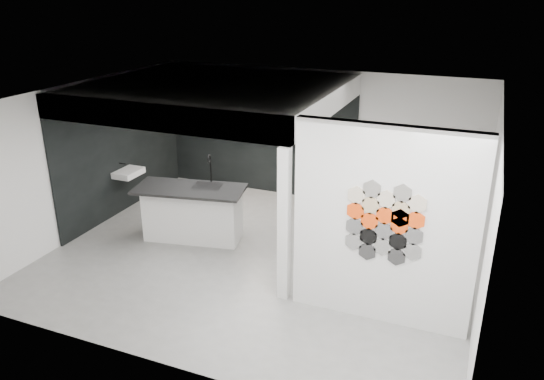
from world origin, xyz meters
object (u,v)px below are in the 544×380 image
Objects in this scene: partition_panel at (383,227)px; glass_bowl at (321,140)px; stockpot at (220,127)px; glass_vase at (321,138)px; wall_basin at (129,173)px; kitchen_island at (193,212)px; utensil_cup at (240,131)px; kettle at (299,136)px; bottle_dark at (239,130)px.

partition_panel is 4.39m from glass_bowl.
stockpot is 1.49× the size of glass_vase.
glass_vase is (3.39, 2.07, 0.55)m from wall_basin.
kitchen_island reaches higher than stockpot.
stockpot is 2.75× the size of utensil_cup.
partition_panel is 17.70× the size of glass_vase.
wall_basin is at bearing 150.54° from kitchen_island.
glass_vase is at bearing -14.00° from kettle.
stockpot is (-4.44, 3.87, 0.02)m from partition_panel.
kitchen_island is at bearing -18.24° from wall_basin.
utensil_cup is (-0.29, 2.66, 0.83)m from kitchen_island.
stockpot is at bearing 180.00° from bottle_dark.
glass_vase is (-2.08, 3.87, -0.00)m from partition_panel.
utensil_cup reaches higher than wall_basin.
kitchen_island is at bearing -120.63° from glass_bowl.
wall_basin is at bearing -116.45° from stockpot.
utensil_cup is at bearing 53.63° from wall_basin.
kettle reaches higher than bottle_dark.
kitchen_island reaches higher than kettle.
kitchen_island is 3.21m from glass_vase.
partition_panel is 11.87× the size of stockpot.
kettle is 1.39× the size of glass_bowl.
stockpot reaches higher than utensil_cup.
kitchen_island is 13.17× the size of glass_vase.
partition_panel is at bearing -41.06° from stockpot.
stockpot reaches higher than kettle.
glass_vase reaches higher than bottle_dark.
kitchen_island reaches higher than wall_basin.
stockpot is 2.36m from glass_vase.
kettle is (1.09, 2.66, 0.86)m from kitchen_island.
kitchen_island is at bearing -83.72° from utensil_cup.
partition_panel is at bearing -44.31° from bottle_dark.
wall_basin is 4.00m from glass_bowl.
kitchen_island reaches higher than glass_vase.
kettle is (1.87, 0.00, -0.02)m from stockpot.
bottle_dark is at bearing 166.00° from kettle.
kitchen_island is 2.80m from utensil_cup.
partition_panel is 32.66× the size of utensil_cup.
partition_panel is at bearing -70.45° from kettle.
bottle_dark is 0.03m from utensil_cup.
wall_basin is 2.62m from utensil_cup.
glass_bowl is 0.87× the size of bottle_dark.
kitchen_island is at bearing -126.23° from kettle.
wall_basin is 3.42× the size of kettle.
kitchen_island is 14.28× the size of bottle_dark.
glass_bowl is (2.36, 0.00, -0.05)m from stockpot.
partition_panel reaches higher than stockpot.
stockpot reaches higher than bottle_dark.
stockpot is (1.03, 2.07, 0.57)m from wall_basin.
stockpot is at bearing 180.00° from glass_vase.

